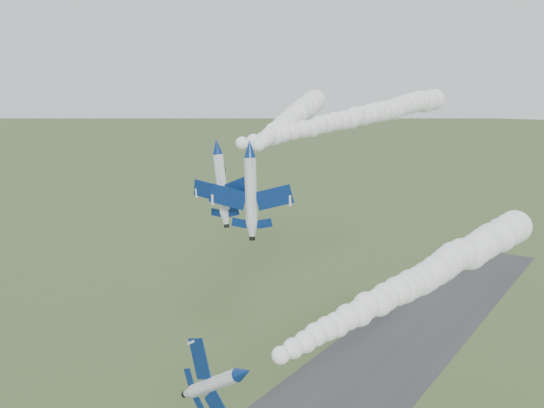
{
  "coord_description": "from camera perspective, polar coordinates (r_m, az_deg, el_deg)",
  "views": [
    {
      "loc": [
        44.55,
        -44.81,
        55.33
      ],
      "look_at": [
        4.58,
        16.04,
        40.9
      ],
      "focal_mm": 40.0,
      "sensor_mm": 36.0,
      "label": 1
    }
  ],
  "objects": [
    {
      "name": "jet_lead",
      "position": [
        56.88,
        -2.73,
        -15.6
      ],
      "size": [
        5.37,
        11.48,
        8.1
      ],
      "rotation": [
        0.0,
        1.02,
        -0.18
      ],
      "color": "white"
    },
    {
      "name": "smoke_trail_jet_pair_left",
      "position": [
        113.69,
        8.32,
        8.19
      ],
      "size": [
        8.15,
        74.48,
        4.82
      ],
      "primitive_type": null,
      "rotation": [
        0.0,
        0.0,
        -0.04
      ],
      "color": "white"
    },
    {
      "name": "smoke_trail_jet_lead",
      "position": [
        78.08,
        14.04,
        -6.69
      ],
      "size": [
        14.68,
        55.32,
        5.04
      ],
      "primitive_type": null,
      "rotation": [
        0.0,
        0.0,
        -0.18
      ],
      "color": "white"
    },
    {
      "name": "smoke_trail_jet_pair_right",
      "position": [
        113.53,
        2.09,
        8.22
      ],
      "size": [
        30.95,
        64.66,
        4.93
      ],
      "primitive_type": null,
      "rotation": [
        0.0,
        0.0,
        0.4
      ],
      "color": "white"
    },
    {
      "name": "jet_pair_left",
      "position": [
        80.77,
        -5.25,
        5.41
      ],
      "size": [
        9.87,
        11.94,
        3.1
      ],
      "rotation": [
        0.0,
        -0.14,
        -0.04
      ],
      "color": "white"
    },
    {
      "name": "jet_pair_right",
      "position": [
        77.01,
        -2.13,
        5.26
      ],
      "size": [
        10.95,
        12.53,
        3.24
      ],
      "rotation": [
        0.0,
        -0.02,
        0.4
      ],
      "color": "white"
    }
  ]
}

